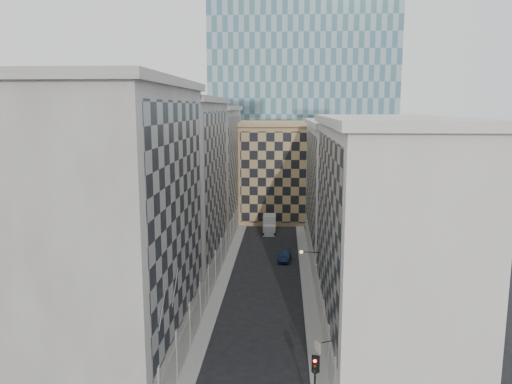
% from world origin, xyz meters
% --- Properties ---
extents(sidewalk_west, '(1.50, 100.00, 0.15)m').
position_xyz_m(sidewalk_west, '(-5.25, 30.00, 0.07)').
color(sidewalk_west, '#969590').
rests_on(sidewalk_west, ground).
extents(sidewalk_east, '(1.50, 100.00, 0.15)m').
position_xyz_m(sidewalk_east, '(5.25, 30.00, 0.07)').
color(sidewalk_east, '#969590').
rests_on(sidewalk_east, ground).
extents(bldg_left_a, '(10.80, 22.80, 23.70)m').
position_xyz_m(bldg_left_a, '(-10.88, 11.00, 11.82)').
color(bldg_left_a, gray).
rests_on(bldg_left_a, ground).
extents(bldg_left_b, '(10.80, 22.80, 22.70)m').
position_xyz_m(bldg_left_b, '(-10.88, 33.00, 11.32)').
color(bldg_left_b, gray).
rests_on(bldg_left_b, ground).
extents(bldg_left_c, '(10.80, 22.80, 21.70)m').
position_xyz_m(bldg_left_c, '(-10.88, 55.00, 10.83)').
color(bldg_left_c, gray).
rests_on(bldg_left_c, ground).
extents(bldg_right_a, '(10.80, 26.80, 20.70)m').
position_xyz_m(bldg_right_a, '(10.88, 15.00, 10.32)').
color(bldg_right_a, beige).
rests_on(bldg_right_a, ground).
extents(bldg_right_b, '(10.80, 28.80, 19.70)m').
position_xyz_m(bldg_right_b, '(10.89, 42.00, 9.85)').
color(bldg_right_b, beige).
rests_on(bldg_right_b, ground).
extents(tan_block, '(16.80, 14.80, 18.80)m').
position_xyz_m(tan_block, '(2.00, 67.90, 9.44)').
color(tan_block, tan).
rests_on(tan_block, ground).
extents(church_tower, '(7.20, 7.20, 51.50)m').
position_xyz_m(church_tower, '(0.00, 82.00, 26.95)').
color(church_tower, '#2A2621').
rests_on(church_tower, ground).
extents(flagpoles_left, '(0.10, 6.33, 2.33)m').
position_xyz_m(flagpoles_left, '(-5.90, 6.00, 8.00)').
color(flagpoles_left, gray).
rests_on(flagpoles_left, ground).
extents(bracket_lamp, '(1.98, 0.36, 0.36)m').
position_xyz_m(bracket_lamp, '(4.38, 24.00, 6.20)').
color(bracket_lamp, black).
rests_on(bracket_lamp, ground).
extents(traffic_light, '(0.56, 0.52, 4.47)m').
position_xyz_m(traffic_light, '(4.55, 4.33, 3.35)').
color(traffic_light, black).
rests_on(traffic_light, sidewalk_east).
extents(box_truck, '(2.26, 5.40, 2.95)m').
position_xyz_m(box_truck, '(-0.21, 56.50, 1.28)').
color(box_truck, '#BEBEBE').
rests_on(box_truck, ground).
extents(dark_car, '(1.92, 4.54, 1.46)m').
position_xyz_m(dark_car, '(2.42, 40.55, 0.73)').
color(dark_car, '#0F1D37').
rests_on(dark_car, ground).
extents(shop_sign, '(1.32, 0.76, 0.89)m').
position_xyz_m(shop_sign, '(4.95, 7.29, 3.83)').
color(shop_sign, black).
rests_on(shop_sign, ground).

